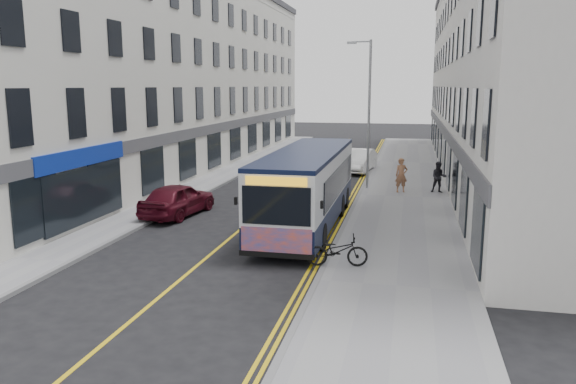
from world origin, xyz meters
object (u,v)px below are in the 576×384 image
at_px(car_white, 359,161).
at_px(bicycle, 337,251).
at_px(city_bus, 307,185).
at_px(car_maroon, 178,199).
at_px(streetlamp, 368,109).
at_px(pedestrian_near, 401,175).
at_px(pedestrian_far, 439,177).

bearing_deg(car_white, bicycle, -79.20).
relative_size(city_bus, car_maroon, 2.47).
height_order(car_white, car_maroon, car_white).
xyz_separation_m(streetlamp, car_maroon, (-7.57, -7.98, -3.65)).
height_order(streetlamp, pedestrian_near, streetlamp).
bearing_deg(pedestrian_near, car_white, 94.05).
distance_m(streetlamp, car_maroon, 11.59).
relative_size(streetlamp, bicycle, 4.26).
xyz_separation_m(bicycle, car_white, (-1.20, 20.33, 0.13)).
distance_m(streetlamp, city_bus, 9.25).
height_order(city_bus, pedestrian_far, city_bus).
xyz_separation_m(streetlamp, bicycle, (0.23, -13.84, -3.77)).
bearing_deg(bicycle, car_maroon, 43.33).
xyz_separation_m(pedestrian_far, car_maroon, (-11.40, -7.40, -0.20)).
xyz_separation_m(city_bus, bicycle, (1.90, -5.15, -1.08)).
bearing_deg(car_maroon, bicycle, 150.65).
height_order(city_bus, car_white, city_bus).
height_order(pedestrian_near, pedestrian_far, pedestrian_near).
distance_m(bicycle, car_white, 20.36).
xyz_separation_m(streetlamp, car_white, (-0.97, 6.48, -3.63)).
bearing_deg(streetlamp, car_white, 98.51).
relative_size(pedestrian_near, pedestrian_far, 1.10).
bearing_deg(pedestrian_near, streetlamp, 138.07).
distance_m(bicycle, pedestrian_near, 13.08).
relative_size(streetlamp, city_bus, 0.75).
height_order(pedestrian_near, car_white, pedestrian_near).
relative_size(bicycle, car_maroon, 0.44).
distance_m(city_bus, pedestrian_far, 9.82).
xyz_separation_m(bicycle, pedestrian_near, (1.68, 12.97, 0.40)).
bearing_deg(car_maroon, streetlamp, -125.90).
bearing_deg(pedestrian_near, bicycle, -114.74).
height_order(pedestrian_far, car_white, pedestrian_far).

